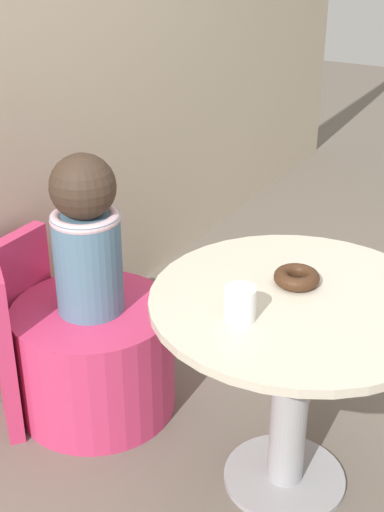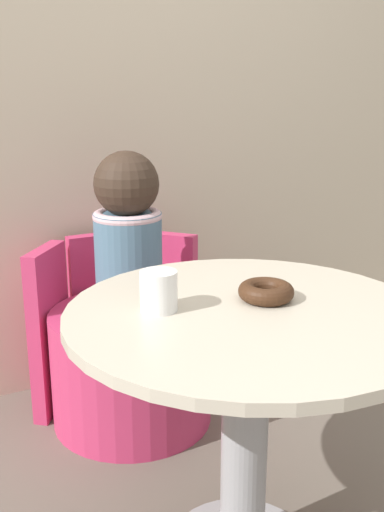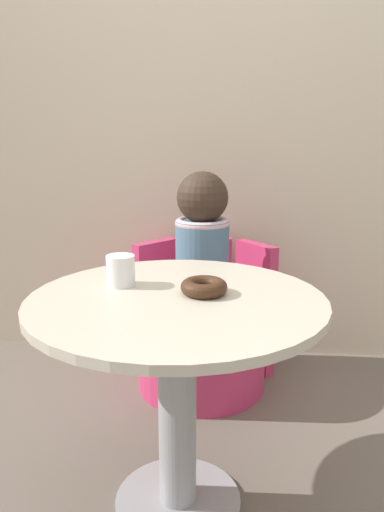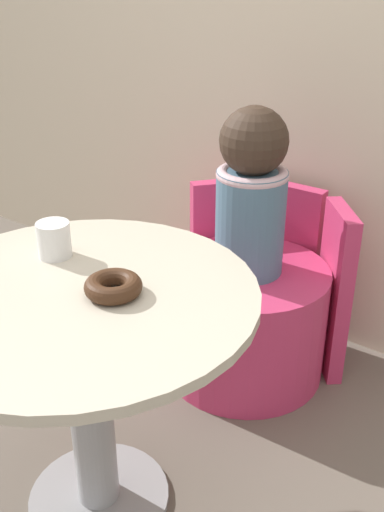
# 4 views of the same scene
# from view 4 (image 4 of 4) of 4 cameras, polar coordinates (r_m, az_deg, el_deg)

# --- Properties ---
(round_table) EXTENTS (0.80, 0.80, 0.64)m
(round_table) POSITION_cam_4_polar(r_m,az_deg,el_deg) (1.43, -10.14, -8.84)
(round_table) COLOR #99999E
(round_table) RESTS_ON ground_plane
(tub_chair) EXTENTS (0.54, 0.54, 0.39)m
(tub_chair) POSITION_cam_4_polar(r_m,az_deg,el_deg) (2.05, 5.11, -6.14)
(tub_chair) COLOR #C63360
(tub_chair) RESTS_ON ground_plane
(booth_backrest) EXTENTS (0.64, 0.23, 0.59)m
(booth_backrest) POSITION_cam_4_polar(r_m,az_deg,el_deg) (2.17, 8.31, -1.26)
(booth_backrest) COLOR #C63360
(booth_backrest) RESTS_ON ground_plane
(child_figure) EXTENTS (0.22, 0.22, 0.53)m
(child_figure) POSITION_cam_4_polar(r_m,az_deg,el_deg) (1.84, 5.69, 5.97)
(child_figure) COLOR slate
(child_figure) RESTS_ON tub_chair
(donut) EXTENTS (0.13, 0.13, 0.04)m
(donut) POSITION_cam_4_polar(r_m,az_deg,el_deg) (1.31, -7.51, -2.88)
(donut) COLOR #3D2314
(donut) RESTS_ON round_table
(cup) EXTENTS (0.08, 0.08, 0.09)m
(cup) POSITION_cam_4_polar(r_m,az_deg,el_deg) (1.49, -13.01, 1.53)
(cup) COLOR white
(cup) RESTS_ON round_table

